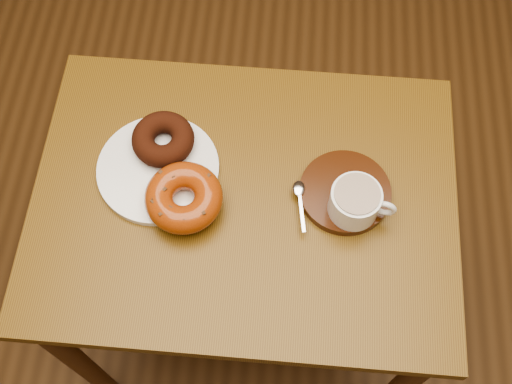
# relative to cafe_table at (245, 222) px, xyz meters

# --- Properties ---
(cafe_table) EXTENTS (0.73, 0.55, 0.68)m
(cafe_table) POSITION_rel_cafe_table_xyz_m (0.00, 0.00, 0.00)
(cafe_table) COLOR brown
(cafe_table) RESTS_ON ground
(donut_plate) EXTENTS (0.25, 0.25, 0.01)m
(donut_plate) POSITION_rel_cafe_table_xyz_m (-0.15, 0.04, 0.11)
(donut_plate) COLOR white
(donut_plate) RESTS_ON cafe_table
(donut_cinnamon) EXTENTS (0.12, 0.12, 0.04)m
(donut_cinnamon) POSITION_rel_cafe_table_xyz_m (-0.15, 0.08, 0.14)
(donut_cinnamon) COLOR #36150A
(donut_cinnamon) RESTS_ON donut_plate
(donut_caramel) EXTENTS (0.14, 0.14, 0.05)m
(donut_caramel) POSITION_rel_cafe_table_xyz_m (-0.10, -0.03, 0.14)
(donut_caramel) COLOR #9B3E10
(donut_caramel) RESTS_ON donut_plate
(saucer) EXTENTS (0.16, 0.16, 0.02)m
(saucer) POSITION_rel_cafe_table_xyz_m (0.17, 0.02, 0.12)
(saucer) COLOR #361607
(saucer) RESTS_ON cafe_table
(coffee_cup) EXTENTS (0.11, 0.08, 0.06)m
(coffee_cup) POSITION_rel_cafe_table_xyz_m (0.18, -0.02, 0.15)
(coffee_cup) COLOR white
(coffee_cup) RESTS_ON saucer
(teaspoon) EXTENTS (0.03, 0.09, 0.01)m
(teaspoon) POSITION_rel_cafe_table_xyz_m (0.09, 0.00, 0.13)
(teaspoon) COLOR silver
(teaspoon) RESTS_ON saucer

